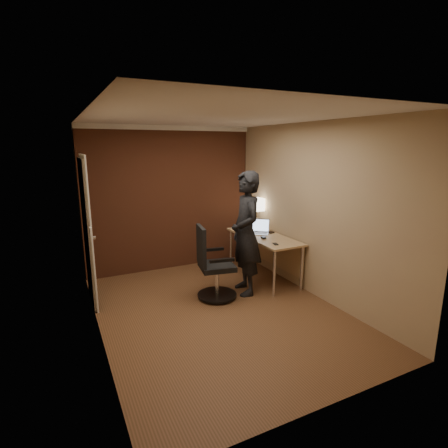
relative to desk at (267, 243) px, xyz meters
The scene contains 9 objects.
room 1.88m from the desk, 152.97° to the left, with size 4.00×4.00×4.00m.
desk is the anchor object (origin of this frame).
desk_lamp 0.77m from the desk, 79.35° to the left, with size 0.22×0.22×0.54m.
laptop 0.27m from the desk, 106.27° to the left, with size 0.42×0.41×0.23m.
mouse 0.27m from the desk, 139.63° to the right, with size 0.06×0.10×0.03m, color black.
phone 0.56m from the desk, 110.68° to the right, with size 0.06×0.12×0.01m, color black.
wallet 0.22m from the desk, 41.87° to the left, with size 0.09×0.11×0.02m, color black.
office_chair 1.22m from the desk, 162.88° to the right, with size 0.57×0.63×1.05m.
person 0.79m from the desk, 149.38° to the right, with size 0.66×0.44×1.82m, color black.
Camera 1 is at (-1.84, -3.91, 2.16)m, focal length 28.00 mm.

